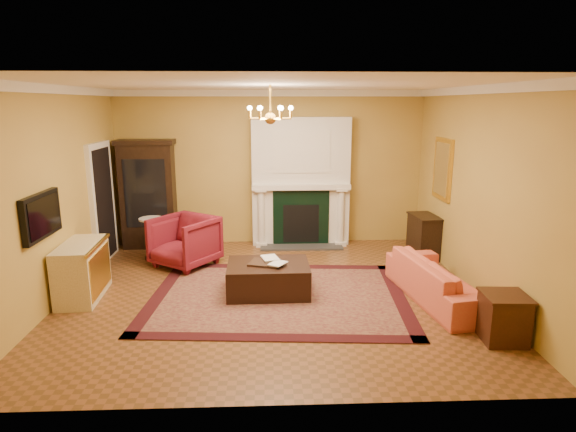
{
  "coord_description": "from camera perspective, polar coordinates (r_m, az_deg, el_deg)",
  "views": [
    {
      "loc": [
        -0.04,
        -6.72,
        2.76
      ],
      "look_at": [
        0.26,
        0.3,
        1.1
      ],
      "focal_mm": 30.0,
      "sensor_mm": 36.0,
      "label": 1
    }
  ],
  "objects": [
    {
      "name": "floor",
      "position": [
        7.27,
        -1.94,
        -9.14
      ],
      "size": [
        6.0,
        5.5,
        0.02
      ],
      "primitive_type": "cube",
      "color": "brown",
      "rests_on": "ground"
    },
    {
      "name": "ceiling",
      "position": [
        6.73,
        -2.14,
        15.4
      ],
      "size": [
        6.0,
        5.5,
        0.02
      ],
      "primitive_type": "cube",
      "color": "white",
      "rests_on": "wall_back"
    },
    {
      "name": "wall_back",
      "position": [
        9.56,
        -2.16,
        5.68
      ],
      "size": [
        6.0,
        0.02,
        3.0
      ],
      "primitive_type": "cube",
      "color": "#B59841",
      "rests_on": "floor"
    },
    {
      "name": "wall_front",
      "position": [
        4.16,
        -1.75,
        -4.36
      ],
      "size": [
        6.0,
        0.02,
        3.0
      ],
      "primitive_type": "cube",
      "color": "#B59841",
      "rests_on": "floor"
    },
    {
      "name": "wall_left",
      "position": [
        7.45,
        -25.87,
        2.2
      ],
      "size": [
        0.02,
        5.5,
        3.0
      ],
      "primitive_type": "cube",
      "color": "#B59841",
      "rests_on": "floor"
    },
    {
      "name": "wall_right",
      "position": [
        7.49,
        21.7,
        2.64
      ],
      "size": [
        0.02,
        5.5,
        3.0
      ],
      "primitive_type": "cube",
      "color": "#B59841",
      "rests_on": "floor"
    },
    {
      "name": "fireplace",
      "position": [
        9.45,
        1.52,
        3.72
      ],
      "size": [
        1.9,
        0.7,
        2.5
      ],
      "color": "silver",
      "rests_on": "wall_back"
    },
    {
      "name": "crown_molding",
      "position": [
        7.68,
        -2.18,
        14.6
      ],
      "size": [
        6.0,
        5.5,
        0.12
      ],
      "color": "silver",
      "rests_on": "ceiling"
    },
    {
      "name": "doorway",
      "position": [
        9.07,
        -21.1,
        1.48
      ],
      "size": [
        0.08,
        1.05,
        2.1
      ],
      "color": "silver",
      "rests_on": "wall_left"
    },
    {
      "name": "tv_panel",
      "position": [
        6.92,
        -27.18,
        0.03
      ],
      "size": [
        0.09,
        0.95,
        0.58
      ],
      "color": "black",
      "rests_on": "wall_left"
    },
    {
      "name": "gilt_mirror",
      "position": [
        8.73,
        17.85,
        5.33
      ],
      "size": [
        0.06,
        0.76,
        1.05
      ],
      "color": "gold",
      "rests_on": "wall_right"
    },
    {
      "name": "chandelier",
      "position": [
        6.72,
        -2.11,
        11.97
      ],
      "size": [
        0.63,
        0.55,
        0.53
      ],
      "color": "gold",
      "rests_on": "ceiling"
    },
    {
      "name": "oriental_rug",
      "position": [
        7.12,
        -1.13,
        -9.46
      ],
      "size": [
        3.88,
        3.03,
        0.01
      ],
      "primitive_type": "cube",
      "rotation": [
        0.0,
        0.0,
        -0.07
      ],
      "color": "#3F0D17",
      "rests_on": "floor"
    },
    {
      "name": "china_cabinet",
      "position": [
        9.66,
        -16.2,
        2.22
      ],
      "size": [
        1.01,
        0.48,
        2.0
      ],
      "primitive_type": "cube",
      "rotation": [
        0.0,
        0.0,
        0.03
      ],
      "color": "black",
      "rests_on": "floor"
    },
    {
      "name": "wingback_armchair",
      "position": [
        8.46,
        -12.17,
        -2.67
      ],
      "size": [
        1.27,
        1.25,
        0.96
      ],
      "primitive_type": "imported",
      "rotation": [
        0.0,
        0.0,
        -0.62
      ],
      "color": "maroon",
      "rests_on": "floor"
    },
    {
      "name": "pedestal_table",
      "position": [
        8.97,
        -15.81,
        -2.21
      ],
      "size": [
        0.43,
        0.43,
        0.76
      ],
      "color": "black",
      "rests_on": "floor"
    },
    {
      "name": "commode",
      "position": [
        7.57,
        -23.23,
        -6.0
      ],
      "size": [
        0.57,
        1.11,
        0.81
      ],
      "primitive_type": "cube",
      "rotation": [
        0.0,
        0.0,
        0.06
      ],
      "color": "beige",
      "rests_on": "floor"
    },
    {
      "name": "coral_sofa",
      "position": [
        7.21,
        17.67,
        -6.47
      ],
      "size": [
        0.91,
        2.13,
        0.8
      ],
      "primitive_type": "imported",
      "rotation": [
        0.0,
        0.0,
        1.72
      ],
      "color": "#C6613E",
      "rests_on": "floor"
    },
    {
      "name": "end_table",
      "position": [
        6.33,
        24.16,
        -11.07
      ],
      "size": [
        0.5,
        0.5,
        0.55
      ],
      "primitive_type": "cube",
      "rotation": [
        0.0,
        0.0,
        -0.06
      ],
      "color": "#35180E",
      "rests_on": "floor"
    },
    {
      "name": "console_table",
      "position": [
        9.09,
        15.78,
        -2.44
      ],
      "size": [
        0.45,
        0.71,
        0.76
      ],
      "primitive_type": "cube",
      "rotation": [
        0.0,
        0.0,
        0.09
      ],
      "color": "black",
      "rests_on": "floor"
    },
    {
      "name": "leather_ottoman",
      "position": [
        7.16,
        -2.35,
        -7.35
      ],
      "size": [
        1.2,
        0.88,
        0.44
      ],
      "primitive_type": "cube",
      "rotation": [
        0.0,
        0.0,
        0.01
      ],
      "color": "black",
      "rests_on": "oriental_rug"
    },
    {
      "name": "ottoman_tray",
      "position": [
        7.07,
        -2.71,
        -5.58
      ],
      "size": [
        0.53,
        0.46,
        0.03
      ],
      "primitive_type": "cube",
      "rotation": [
        0.0,
        0.0,
        -0.29
      ],
      "color": "black",
      "rests_on": "leather_ottoman"
    },
    {
      "name": "book_a",
      "position": [
        7.12,
        -3.04,
        -4.04
      ],
      "size": [
        0.23,
        0.09,
        0.3
      ],
      "primitive_type": "imported",
      "rotation": [
        0.0,
        0.0,
        0.26
      ],
      "color": "gray",
      "rests_on": "ottoman_tray"
    },
    {
      "name": "book_b",
      "position": [
        6.97,
        -1.92,
        -4.55
      ],
      "size": [
        0.18,
        0.13,
        0.27
      ],
      "primitive_type": "imported",
      "rotation": [
        0.0,
        0.0,
        -0.58
      ],
      "color": "gray",
      "rests_on": "ottoman_tray"
    },
    {
      "name": "topiary_left",
      "position": [
        9.34,
        -3.11,
        5.31
      ],
      "size": [
        0.16,
        0.16,
        0.44
      ],
      "color": "tan",
      "rests_on": "fireplace"
    },
    {
      "name": "topiary_right",
      "position": [
        9.43,
        5.17,
        5.16
      ],
      "size": [
        0.14,
        0.14,
        0.38
      ],
      "color": "tan",
      "rests_on": "fireplace"
    }
  ]
}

